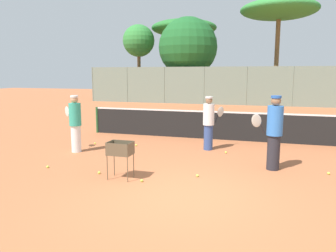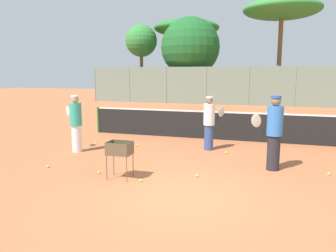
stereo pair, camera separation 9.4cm
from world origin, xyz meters
The scene contains 20 objects.
ground_plane centered at (0.00, 0.00, 0.00)m, with size 80.00×80.00×0.00m, color #B7663D.
tennis_net centered at (0.00, 6.03, 0.56)m, with size 10.46×0.10×1.07m.
back_fence centered at (0.00, 19.87, 1.49)m, with size 26.62×0.08×2.97m.
tree_0 centered at (2.16, 23.34, 7.53)m, with size 6.26×6.26×8.38m.
tree_1 centered at (-10.27, 23.45, 5.42)m, with size 2.99×2.99×6.97m.
tree_3 centered at (-6.46, 25.71, 6.67)m, with size 6.29×6.29×7.56m.
tree_4 centered at (-5.19, 22.15, 4.68)m, with size 5.07×5.07×7.23m.
player_white_outfit centered at (-0.19, 4.30, 0.90)m, with size 0.63×0.78×1.73m.
player_red_cap centered at (1.78, 2.57, 0.99)m, with size 0.80×0.68×1.90m.
player_yellow_shirt centered at (-4.14, 2.79, 0.92)m, with size 0.83×0.58×1.78m.
ball_cart centered at (-1.65, 0.74, 0.66)m, with size 0.56×0.41×0.89m.
tennis_ball_1 centered at (-2.31, 0.92, 0.03)m, with size 0.07×0.07×0.07m, color #D1E54C.
tennis_ball_2 centered at (-2.64, 4.10, 0.03)m, with size 0.07×0.07×0.07m, color #D1E54C.
tennis_ball_3 centered at (3.10, 2.51, 0.03)m, with size 0.07×0.07×0.07m, color #D1E54C.
tennis_ball_4 centered at (-3.86, 0.98, 0.03)m, with size 0.07×0.07×0.07m, color #D1E54C.
tennis_ball_5 centered at (-1.09, 0.67, 0.03)m, with size 0.07×0.07×0.07m, color #D1E54C.
tennis_ball_6 centered at (-4.12, 3.94, 0.03)m, with size 0.07×0.07×0.07m, color #D1E54C.
tennis_ball_7 centered at (0.06, 1.40, 0.03)m, with size 0.07×0.07×0.07m, color #D1E54C.
tennis_ball_8 centered at (0.42, 3.94, 0.03)m, with size 0.07×0.07×0.07m, color #D1E54C.
parked_car centered at (-6.98, 22.43, 0.66)m, with size 4.20×1.70×1.60m.
Camera 1 is at (1.58, -6.03, 2.46)m, focal length 35.00 mm.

